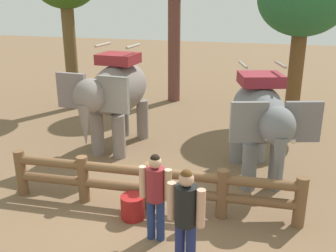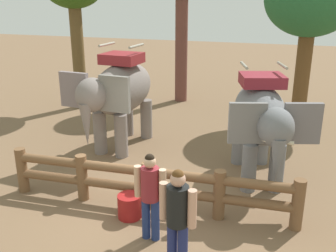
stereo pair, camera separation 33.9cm
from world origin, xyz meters
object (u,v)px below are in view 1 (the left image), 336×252
(tree_far_right, at_px, (303,0))
(feed_bucket, at_px, (133,207))
(elephant_center, at_px, (260,117))
(log_fence, at_px, (150,183))
(tourist_man_in_blue, at_px, (155,191))
(tourist_woman_in_black, at_px, (186,214))
(elephant_near_left, at_px, (116,92))

(tree_far_right, distance_m, feed_bucket, 9.02)
(feed_bucket, bearing_deg, elephant_center, 47.93)
(feed_bucket, bearing_deg, log_fence, 62.54)
(elephant_center, distance_m, feed_bucket, 3.66)
(elephant_center, xyz_separation_m, tourist_man_in_blue, (-1.62, -3.08, -0.59))
(log_fence, xyz_separation_m, elephant_center, (2.06, 2.09, 0.98))
(elephant_center, height_order, tourist_woman_in_black, elephant_center)
(log_fence, relative_size, elephant_center, 1.85)
(tourist_man_in_blue, xyz_separation_m, tree_far_right, (2.53, 8.04, 3.14))
(log_fence, relative_size, tourist_woman_in_black, 3.42)
(elephant_center, xyz_separation_m, feed_bucket, (-2.28, -2.53, -1.34))
(tourist_woman_in_black, xyz_separation_m, tourist_man_in_blue, (-0.72, 0.69, -0.07))
(tourist_woman_in_black, xyz_separation_m, tree_far_right, (1.81, 8.73, 3.07))
(elephant_near_left, relative_size, feed_bucket, 7.16)
(log_fence, bearing_deg, tourist_man_in_blue, -66.27)
(tourist_man_in_blue, relative_size, tree_far_right, 0.31)
(log_fence, height_order, tree_far_right, tree_far_right)
(log_fence, distance_m, tree_far_right, 8.42)
(log_fence, relative_size, tree_far_right, 1.14)
(elephant_center, relative_size, tourist_man_in_blue, 1.97)
(tree_far_right, bearing_deg, feed_bucket, -113.09)
(feed_bucket, bearing_deg, tourist_man_in_blue, -39.69)
(elephant_near_left, bearing_deg, tree_far_right, 39.36)
(tourist_woman_in_black, bearing_deg, feed_bucket, 138.10)
(tourist_woman_in_black, xyz_separation_m, feed_bucket, (-1.38, 1.24, -0.81))
(tourist_woman_in_black, relative_size, feed_bucket, 3.71)
(tourist_man_in_blue, height_order, tree_far_right, tree_far_right)
(tourist_woman_in_black, bearing_deg, elephant_near_left, 123.86)
(tourist_woman_in_black, bearing_deg, tourist_man_in_blue, 136.19)
(elephant_near_left, bearing_deg, elephant_center, -12.59)
(log_fence, bearing_deg, elephant_near_left, 123.52)
(log_fence, xyz_separation_m, feed_bucket, (-0.23, -0.44, -0.36))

